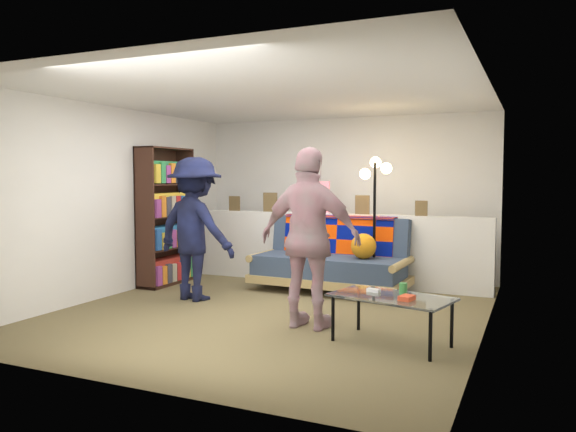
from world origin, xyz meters
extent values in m
plane|color=brown|center=(0.00, 0.00, 0.00)|extent=(5.00, 5.00, 0.00)
cube|color=silver|center=(0.00, 2.50, 1.20)|extent=(4.50, 0.10, 2.40)
cube|color=silver|center=(-2.25, 0.00, 1.20)|extent=(0.10, 5.00, 2.40)
cube|color=silver|center=(2.25, 0.00, 1.20)|extent=(0.10, 5.00, 2.40)
cube|color=white|center=(0.00, 0.00, 2.40)|extent=(4.50, 5.00, 0.10)
cube|color=silver|center=(0.00, 1.80, 0.50)|extent=(4.45, 0.15, 1.00)
cube|color=brown|center=(-1.50, 1.78, 1.11)|extent=(0.18, 0.02, 0.22)
cube|color=brown|center=(-0.90, 1.78, 1.14)|extent=(0.22, 0.02, 0.28)
cube|color=white|center=(-0.20, 1.78, 1.23)|extent=(0.45, 0.02, 0.45)
cube|color=brown|center=(0.50, 1.78, 1.13)|extent=(0.20, 0.02, 0.26)
cube|color=brown|center=(1.30, 1.78, 1.10)|extent=(0.16, 0.02, 0.20)
cube|color=#A68950|center=(0.21, 1.28, 0.16)|extent=(2.07, 0.98, 0.11)
cube|color=#2F3F55|center=(0.20, 1.23, 0.34)|extent=(1.96, 0.82, 0.26)
cube|color=#2F3F55|center=(0.22, 1.63, 0.67)|extent=(1.94, 0.32, 0.61)
cylinder|color=#A68950|center=(-0.76, 1.32, 0.43)|extent=(0.13, 0.92, 0.10)
cylinder|color=#A68950|center=(1.17, 1.25, 0.43)|extent=(0.13, 0.92, 0.10)
cube|color=navy|center=(0.22, 1.55, 0.67)|extent=(1.56, 0.16, 0.56)
cube|color=navy|center=(0.22, 1.68, 0.97)|extent=(1.57, 0.32, 0.03)
sphere|color=orange|center=(0.69, 1.21, 0.63)|extent=(0.32, 0.32, 0.32)
cube|color=black|center=(-2.23, 0.85, 0.96)|extent=(0.02, 0.96, 1.92)
cube|color=black|center=(-2.08, 0.38, 0.96)|extent=(0.32, 0.02, 1.92)
cube|color=black|center=(-2.08, 1.32, 0.96)|extent=(0.32, 0.02, 1.92)
cube|color=black|center=(-2.08, 0.85, 1.91)|extent=(0.32, 0.96, 0.02)
cube|color=black|center=(-2.08, 0.85, 0.02)|extent=(0.32, 0.96, 0.04)
cube|color=black|center=(-2.08, 0.85, 0.51)|extent=(0.32, 0.92, 0.02)
cube|color=black|center=(-2.08, 0.85, 0.96)|extent=(0.32, 0.92, 0.02)
cube|color=black|center=(-2.08, 0.85, 1.41)|extent=(0.32, 0.92, 0.02)
cube|color=#AB2D22|center=(-2.06, 0.85, 0.21)|extent=(0.23, 0.89, 0.32)
cube|color=#2973B2|center=(-2.06, 0.85, 0.68)|extent=(0.23, 0.89, 0.30)
cube|color=yellow|center=(-2.06, 0.85, 1.13)|extent=(0.23, 0.89, 0.32)
cube|color=#30854C|center=(-2.06, 0.85, 1.58)|extent=(0.23, 0.89, 0.30)
cylinder|color=black|center=(0.99, -0.82, 0.21)|extent=(0.04, 0.04, 0.42)
cylinder|color=black|center=(1.92, -1.04, 0.21)|extent=(0.04, 0.04, 0.42)
cylinder|color=black|center=(1.10, -0.37, 0.21)|extent=(0.04, 0.04, 0.42)
cylinder|color=black|center=(2.03, -0.59, 0.21)|extent=(0.04, 0.04, 0.42)
cube|color=silver|center=(1.51, -0.70, 0.43)|extent=(1.16, 0.81, 0.02)
cube|color=white|center=(1.32, -0.60, 0.46)|extent=(0.14, 0.08, 0.03)
cube|color=#E04827|center=(1.67, -0.83, 0.46)|extent=(0.14, 0.17, 0.04)
cylinder|color=#3B8D40|center=(1.59, -0.59, 0.50)|extent=(0.09, 0.09, 0.11)
cylinder|color=black|center=(0.78, 1.39, 0.02)|extent=(0.31, 0.31, 0.03)
cylinder|color=black|center=(0.78, 1.39, 0.85)|extent=(0.05, 0.05, 1.70)
sphere|color=#FFC672|center=(0.65, 1.40, 1.55)|extent=(0.14, 0.14, 0.14)
sphere|color=#FFC672|center=(0.92, 1.42, 1.62)|extent=(0.14, 0.14, 0.14)
sphere|color=#FFC672|center=(0.75, 1.51, 1.70)|extent=(0.14, 0.14, 0.14)
imported|color=black|center=(-1.14, 0.16, 0.87)|extent=(1.22, 0.83, 1.75)
imported|color=pink|center=(0.64, -0.49, 0.90)|extent=(1.08, 0.50, 1.81)
camera|label=1|loc=(2.68, -5.63, 1.51)|focal=35.00mm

